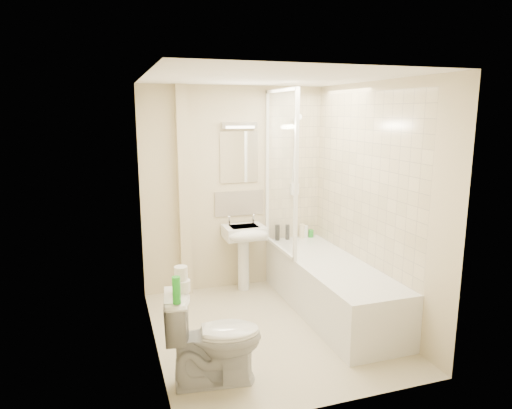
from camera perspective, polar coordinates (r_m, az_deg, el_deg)
name	(u,v)px	position (r m, az deg, el deg)	size (l,w,h in m)	color
floor	(270,329)	(4.66, 1.78, -15.33)	(2.50, 2.50, 0.00)	beige
wall_back	(235,189)	(5.42, -2.65, 1.92)	(2.20, 0.02, 2.40)	beige
wall_left	(151,219)	(4.02, -13.02, -1.79)	(0.02, 2.50, 2.40)	beige
wall_right	(373,203)	(4.74, 14.47, 0.15)	(0.02, 2.50, 2.40)	beige
ceiling	(272,78)	(4.17, 1.99, 15.58)	(2.20, 2.50, 0.02)	white
tile_back	(294,168)	(5.63, 4.76, 4.55)	(0.70, 0.01, 1.75)	beige
tile_right	(363,178)	(4.86, 13.22, 3.18)	(0.01, 2.10, 1.75)	beige
pipe_boxing	(184,193)	(5.24, -9.02, 1.44)	(0.12, 0.12, 2.40)	beige
splashback	(239,203)	(5.46, -2.10, 0.17)	(0.60, 0.01, 0.30)	beige
mirror	(239,157)	(5.38, -2.14, 5.92)	(0.46, 0.01, 0.60)	white
strip_light	(239,125)	(5.33, -2.10, 9.86)	(0.42, 0.07, 0.07)	silver
bathtub	(330,286)	(4.99, 9.25, -9.97)	(0.70, 2.10, 0.55)	white
shower_screen	(280,172)	(5.09, 3.05, 4.12)	(0.04, 0.92, 1.80)	white
shower_fixture	(295,159)	(5.57, 4.94, 5.73)	(0.10, 0.16, 0.99)	white
pedestal_sink	(245,240)	(5.34, -1.39, -4.45)	(0.47, 0.45, 0.90)	white
bottle_black_a	(277,233)	(5.62, 2.69, -3.53)	(0.06, 0.06, 0.19)	black
bottle_black_b	(287,232)	(5.67, 3.96, -3.45)	(0.05, 0.05, 0.19)	black
bottle_cream	(302,231)	(5.74, 5.75, -3.32)	(0.07, 0.07, 0.18)	#F5E7BD
bottle_white_b	(306,232)	(5.76, 6.23, -3.39)	(0.06, 0.06, 0.15)	white
bottle_green	(311,233)	(5.80, 6.88, -3.61)	(0.06, 0.06, 0.09)	green
toilet	(214,337)	(3.72, -5.29, -16.19)	(0.79, 0.52, 0.76)	white
toilet_roll_lower	(182,286)	(3.57, -9.19, -10.01)	(0.12, 0.12, 0.09)	white
toilet_roll_upper	(181,273)	(3.55, -9.37, -8.47)	(0.10, 0.10, 0.11)	white
green_bottle	(176,290)	(3.36, -9.92, -10.49)	(0.06, 0.06, 0.20)	green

